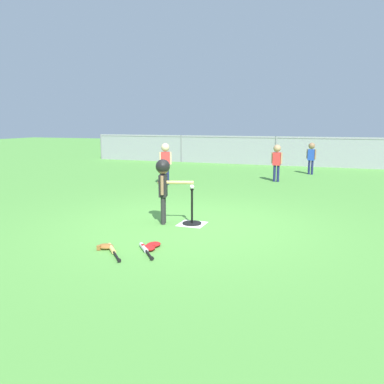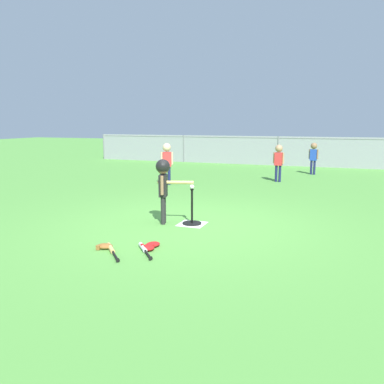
{
  "view_description": "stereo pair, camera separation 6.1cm",
  "coord_description": "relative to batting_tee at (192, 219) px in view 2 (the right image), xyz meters",
  "views": [
    {
      "loc": [
        2.16,
        -5.94,
        1.69
      ],
      "look_at": [
        -0.02,
        0.07,
        0.55
      ],
      "focal_mm": 36.52,
      "sensor_mm": 36.0,
      "label": 1
    },
    {
      "loc": [
        2.21,
        -5.92,
        1.69
      ],
      "look_at": [
        -0.02,
        0.07,
        0.55
      ],
      "focal_mm": 36.52,
      "sensor_mm": 36.0,
      "label": 2
    }
  ],
  "objects": [
    {
      "name": "ground_plane",
      "position": [
        0.02,
        -0.07,
        -0.09
      ],
      "size": [
        60.0,
        60.0,
        0.0
      ],
      "primitive_type": "plane",
      "color": "#51933D"
    },
    {
      "name": "home_plate",
      "position": [
        0.0,
        -0.0,
        -0.09
      ],
      "size": [
        0.44,
        0.44,
        0.01
      ],
      "primitive_type": "cube",
      "color": "white",
      "rests_on": "ground_plane"
    },
    {
      "name": "batting_tee",
      "position": [
        0.0,
        0.0,
        0.0
      ],
      "size": [
        0.32,
        0.32,
        0.6
      ],
      "color": "black",
      "rests_on": "ground_plane"
    },
    {
      "name": "baseball_on_tee",
      "position": [
        0.0,
        0.0,
        0.55
      ],
      "size": [
        0.07,
        0.07,
        0.07
      ],
      "primitive_type": "sphere",
      "color": "white",
      "rests_on": "batting_tee"
    },
    {
      "name": "batter_child",
      "position": [
        -0.45,
        -0.13,
        0.69
      ],
      "size": [
        0.62,
        0.32,
        1.09
      ],
      "color": "#262626",
      "rests_on": "ground_plane"
    },
    {
      "name": "fielder_deep_left",
      "position": [
        -2.1,
        3.69,
        0.64
      ],
      "size": [
        0.3,
        0.23,
        1.14
      ],
      "color": "#191E4C",
      "rests_on": "ground_plane"
    },
    {
      "name": "fielder_deep_center",
      "position": [
        1.5,
        7.33,
        0.58
      ],
      "size": [
        0.3,
        0.21,
        1.04
      ],
      "color": "#191E4C",
      "rests_on": "ground_plane"
    },
    {
      "name": "fielder_deep_right",
      "position": [
        0.66,
        5.31,
        0.6
      ],
      "size": [
        0.32,
        0.21,
        1.07
      ],
      "color": "#191E4C",
      "rests_on": "ground_plane"
    },
    {
      "name": "spare_bat_silver",
      "position": [
        -0.11,
        -1.54,
        -0.06
      ],
      "size": [
        0.43,
        0.51,
        0.06
      ],
      "color": "silver",
      "rests_on": "ground_plane"
    },
    {
      "name": "spare_bat_wood",
      "position": [
        -0.5,
        -1.72,
        -0.06
      ],
      "size": [
        0.49,
        0.54,
        0.06
      ],
      "color": "#DBB266",
      "rests_on": "ground_plane"
    },
    {
      "name": "glove_by_plate",
      "position": [
        -0.66,
        -1.64,
        -0.06
      ],
      "size": [
        0.24,
        0.2,
        0.07
      ],
      "color": "brown",
      "rests_on": "ground_plane"
    },
    {
      "name": "glove_near_bats",
      "position": [
        -0.08,
        -1.48,
        -0.06
      ],
      "size": [
        0.26,
        0.27,
        0.07
      ],
      "color": "#B21919",
      "rests_on": "ground_plane"
    },
    {
      "name": "glove_tossed_aside",
      "position": [
        -0.08,
        -1.35,
        -0.06
      ],
      "size": [
        0.24,
        0.27,
        0.07
      ],
      "color": "#B21919",
      "rests_on": "ground_plane"
    },
    {
      "name": "outfield_fence",
      "position": [
        0.02,
        9.66,
        0.53
      ],
      "size": [
        16.06,
        0.06,
        1.15
      ],
      "color": "slate",
      "rests_on": "ground_plane"
    }
  ]
}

